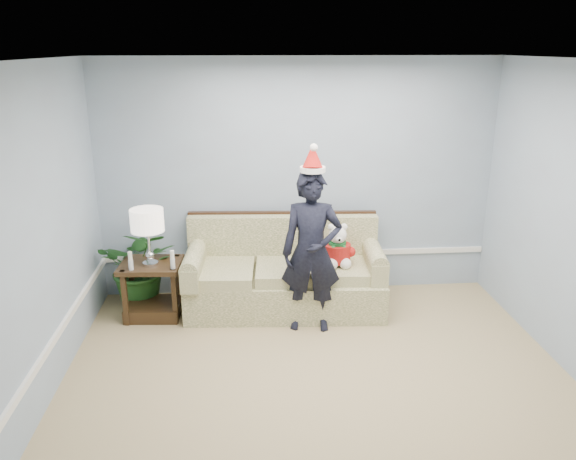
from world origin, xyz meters
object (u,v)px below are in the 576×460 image
(side_table, at_px, (153,295))
(table_lamp, at_px, (147,223))
(sofa, at_px, (285,276))
(houseplant, at_px, (141,266))
(man, at_px, (312,252))
(teddy_bear, at_px, (337,250))

(side_table, height_order, table_lamp, table_lamp)
(sofa, height_order, table_lamp, table_lamp)
(houseplant, bearing_deg, man, -21.06)
(sofa, xyz_separation_m, teddy_bear, (0.56, -0.13, 0.34))
(sofa, distance_m, man, 0.74)
(houseplant, bearing_deg, table_lamp, -65.03)
(side_table, bearing_deg, teddy_bear, -0.07)
(sofa, height_order, man, man)
(houseplant, relative_size, teddy_bear, 1.95)
(man, distance_m, teddy_bear, 0.53)
(man, bearing_deg, sofa, 120.20)
(teddy_bear, bearing_deg, houseplant, 171.60)
(houseplant, distance_m, teddy_bear, 2.19)
(man, bearing_deg, houseplant, 165.22)
(sofa, xyz_separation_m, houseplant, (-1.59, 0.18, 0.11))
(side_table, bearing_deg, table_lamp, -80.11)
(sofa, height_order, side_table, sofa)
(houseplant, bearing_deg, teddy_bear, -8.15)
(teddy_bear, bearing_deg, man, -130.12)
(man, xyz_separation_m, teddy_bear, (0.33, 0.39, -0.13))
(side_table, bearing_deg, man, -13.40)
(sofa, height_order, teddy_bear, sofa)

